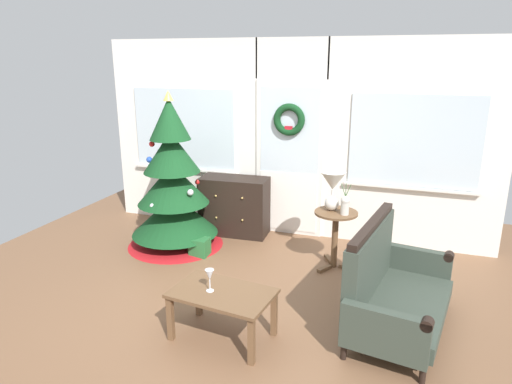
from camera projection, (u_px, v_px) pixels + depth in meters
The scene contains 11 objects.
ground_plane at pixel (233, 306), 4.42m from camera, with size 6.76×6.76×0.00m, color brown.
back_wall_with_door at pixel (290, 139), 5.95m from camera, with size 5.20×0.19×2.55m.
christmas_tree at pixel (173, 191), 5.67m from camera, with size 1.21×1.21×1.94m.
dresser_cabinet at pixel (234, 206), 6.15m from camera, with size 0.92×0.48×0.78m.
settee_sofa at pixel (390, 288), 3.99m from camera, with size 0.91×1.48×0.96m.
side_table at pixel (335, 228), 5.12m from camera, with size 0.50×0.48×0.66m.
table_lamp at pixel (333, 186), 5.04m from camera, with size 0.28×0.28×0.44m.
flower_vase at pixel (345, 204), 4.95m from camera, with size 0.11×0.10×0.35m.
coffee_table at pixel (222, 299), 3.83m from camera, with size 0.89×0.61×0.43m.
wine_glass at pixel (210, 276), 3.78m from camera, with size 0.08×0.08×0.20m.
gift_box at pixel (200, 247), 5.52m from camera, with size 0.22×0.19×0.22m, color #266633.
Camera 1 is at (1.49, -3.64, 2.31)m, focal length 32.07 mm.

